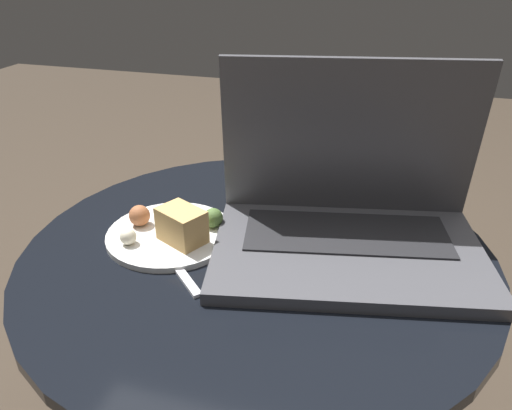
# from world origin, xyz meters

# --- Properties ---
(table) EXTENTS (0.68, 0.68, 0.52)m
(table) POSITION_xyz_m (0.00, 0.00, 0.37)
(table) COLOR #9E9EA3
(table) RESTS_ON ground_plane
(laptop) EXTENTS (0.42, 0.32, 0.26)m
(laptop) POSITION_xyz_m (0.12, 0.05, 0.57)
(laptop) COLOR #47474C
(laptop) RESTS_ON table
(beer_glass) EXTENTS (0.06, 0.06, 0.24)m
(beer_glass) POSITION_xyz_m (-0.05, 0.14, 0.64)
(beer_glass) COLOR gold
(beer_glass) RESTS_ON table
(snack_plate) EXTENTS (0.19, 0.19, 0.06)m
(snack_plate) POSITION_xyz_m (-0.13, -0.01, 0.54)
(snack_plate) COLOR silver
(snack_plate) RESTS_ON table
(fork) EXTENTS (0.15, 0.14, 0.00)m
(fork) POSITION_xyz_m (-0.12, -0.06, 0.52)
(fork) COLOR silver
(fork) RESTS_ON table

